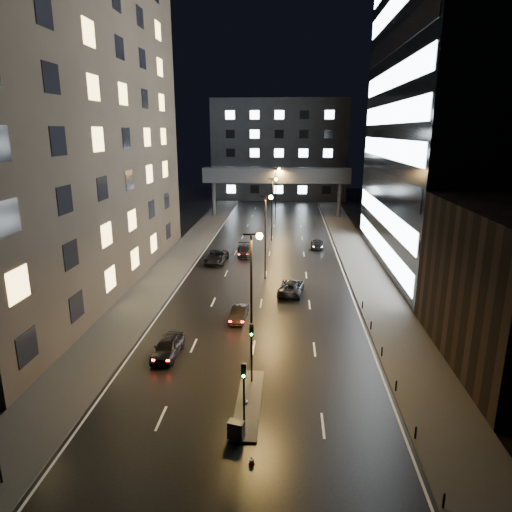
% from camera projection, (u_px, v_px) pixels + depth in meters
% --- Properties ---
extents(ground, '(160.00, 160.00, 0.00)m').
position_uv_depth(ground, '(269.00, 253.00, 66.45)').
color(ground, black).
rests_on(ground, ground).
extents(sidewalk_left, '(5.00, 110.00, 0.15)m').
position_uv_depth(sidewalk_left, '(177.00, 261.00, 62.49)').
color(sidewalk_left, '#383533').
rests_on(sidewalk_left, ground).
extents(sidewalk_right, '(5.00, 110.00, 0.15)m').
position_uv_depth(sidewalk_right, '(361.00, 264.00, 60.75)').
color(sidewalk_right, '#383533').
rests_on(sidewalk_right, ground).
extents(building_left, '(15.00, 48.00, 40.00)m').
position_uv_depth(building_left, '(48.00, 103.00, 47.33)').
color(building_left, '#2D2319').
rests_on(building_left, ground).
extents(building_right_glass, '(20.00, 36.00, 45.00)m').
position_uv_depth(building_right_glass, '(477.00, 86.00, 54.89)').
color(building_right_glass, black).
rests_on(building_right_glass, ground).
extents(building_far, '(34.00, 14.00, 25.00)m').
position_uv_depth(building_far, '(280.00, 150.00, 118.91)').
color(building_far, '#333335').
rests_on(building_far, ground).
extents(skybridge, '(30.00, 3.00, 10.00)m').
position_uv_depth(skybridge, '(276.00, 176.00, 93.09)').
color(skybridge, '#333335').
rests_on(skybridge, ground).
extents(median_island, '(1.60, 8.00, 0.15)m').
position_uv_depth(median_island, '(249.00, 402.00, 29.86)').
color(median_island, '#383533').
rests_on(median_island, ground).
extents(traffic_signal_near, '(0.28, 0.34, 4.40)m').
position_uv_depth(traffic_signal_near, '(252.00, 343.00, 31.46)').
color(traffic_signal_near, black).
rests_on(traffic_signal_near, median_island).
extents(traffic_signal_far, '(0.28, 0.34, 4.40)m').
position_uv_depth(traffic_signal_far, '(244.00, 386.00, 26.17)').
color(traffic_signal_far, black).
rests_on(traffic_signal_far, median_island).
extents(bollard_row, '(0.12, 25.12, 0.90)m').
position_uv_depth(bollard_row, '(388.00, 368.00, 33.40)').
color(bollard_row, black).
rests_on(bollard_row, ground).
extents(streetlight_near, '(1.45, 0.50, 10.15)m').
position_uv_depth(streetlight_near, '(254.00, 280.00, 33.94)').
color(streetlight_near, black).
rests_on(streetlight_near, ground).
extents(streetlight_mid_a, '(1.45, 0.50, 10.15)m').
position_uv_depth(streetlight_mid_a, '(267.00, 226.00, 53.17)').
color(streetlight_mid_a, black).
rests_on(streetlight_mid_a, ground).
extents(streetlight_mid_b, '(1.45, 0.50, 10.15)m').
position_uv_depth(streetlight_mid_b, '(273.00, 201.00, 72.41)').
color(streetlight_mid_b, black).
rests_on(streetlight_mid_b, ground).
extents(streetlight_far, '(1.45, 0.50, 10.15)m').
position_uv_depth(streetlight_far, '(277.00, 186.00, 91.64)').
color(streetlight_far, black).
rests_on(streetlight_far, ground).
extents(car_away_a, '(2.07, 4.65, 1.55)m').
position_uv_depth(car_away_a, '(168.00, 347.00, 36.01)').
color(car_away_a, black).
rests_on(car_away_a, ground).
extents(car_away_b, '(1.61, 3.96, 1.28)m').
position_uv_depth(car_away_b, '(239.00, 313.00, 42.95)').
color(car_away_b, black).
rests_on(car_away_b, ground).
extents(car_away_c, '(2.89, 5.78, 1.57)m').
position_uv_depth(car_away_c, '(216.00, 257.00, 61.56)').
color(car_away_c, black).
rests_on(car_away_c, ground).
extents(car_away_d, '(2.59, 5.20, 1.45)m').
position_uv_depth(car_away_d, '(244.00, 251.00, 65.12)').
color(car_away_d, black).
rests_on(car_away_d, ground).
extents(car_toward_a, '(3.18, 5.63, 1.48)m').
position_uv_depth(car_toward_a, '(291.00, 287.00, 49.98)').
color(car_toward_a, black).
rests_on(car_toward_a, ground).
extents(car_toward_b, '(2.07, 4.66, 1.33)m').
position_uv_depth(car_toward_b, '(317.00, 244.00, 69.40)').
color(car_toward_b, black).
rests_on(car_toward_b, ground).
extents(utility_cabinet, '(1.03, 0.78, 1.06)m').
position_uv_depth(utility_cabinet, '(236.00, 430.00, 26.17)').
color(utility_cabinet, '#434346').
rests_on(utility_cabinet, median_island).
extents(cone_a, '(0.50, 0.50, 0.53)m').
position_uv_depth(cone_a, '(245.00, 402.00, 29.55)').
color(cone_a, orange).
rests_on(cone_a, ground).
extents(cone_b, '(0.45, 0.45, 0.48)m').
position_uv_depth(cone_b, '(252.00, 460.00, 24.38)').
color(cone_b, '#FF4C0D').
rests_on(cone_b, ground).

